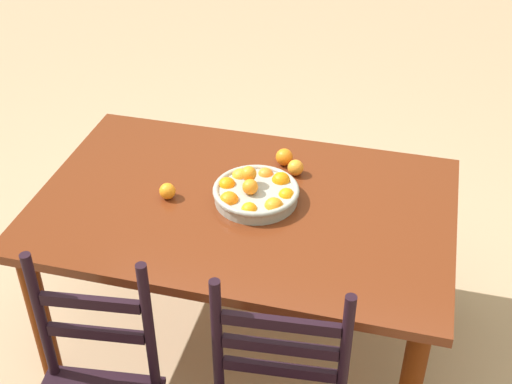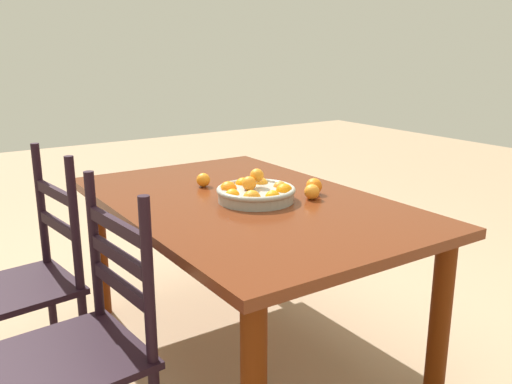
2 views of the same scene
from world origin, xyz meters
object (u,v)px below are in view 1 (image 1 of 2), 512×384
object	(u,v)px
dining_table	(244,222)
orange_loose_1	(296,168)
orange_loose_0	(167,191)
fruit_bowl	(256,192)
orange_loose_2	(284,157)

from	to	relation	value
dining_table	orange_loose_1	xyz separation A→B (m)	(-0.16, -0.25, 0.13)
orange_loose_0	orange_loose_1	distance (m)	0.55
dining_table	fruit_bowl	world-z (taller)	fruit_bowl
fruit_bowl	orange_loose_2	world-z (taller)	fruit_bowl
fruit_bowl	orange_loose_1	bearing A→B (deg)	-117.97
fruit_bowl	orange_loose_0	distance (m)	0.35
orange_loose_1	orange_loose_0	bearing A→B (deg)	32.23
fruit_bowl	orange_loose_1	world-z (taller)	fruit_bowl
orange_loose_2	orange_loose_0	bearing A→B (deg)	41.60
fruit_bowl	orange_loose_2	bearing A→B (deg)	-100.78
orange_loose_2	orange_loose_1	bearing A→B (deg)	134.49
fruit_bowl	orange_loose_1	xyz separation A→B (m)	(-0.12, -0.22, -0.00)
dining_table	orange_loose_2	bearing A→B (deg)	-107.32
orange_loose_0	orange_loose_1	bearing A→B (deg)	-147.77
orange_loose_1	orange_loose_2	xyz separation A→B (m)	(0.06, -0.06, 0.00)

